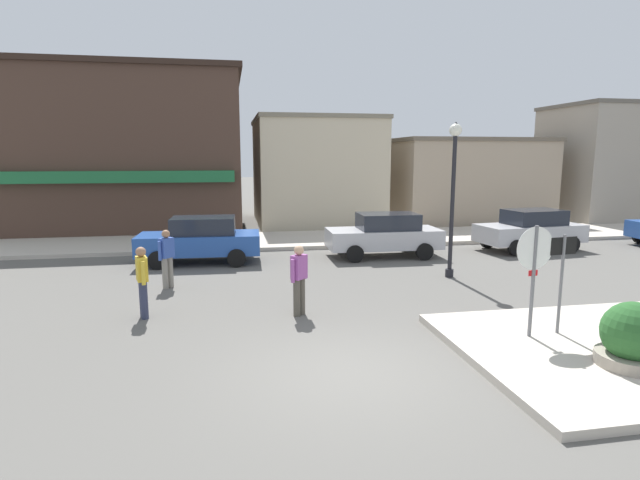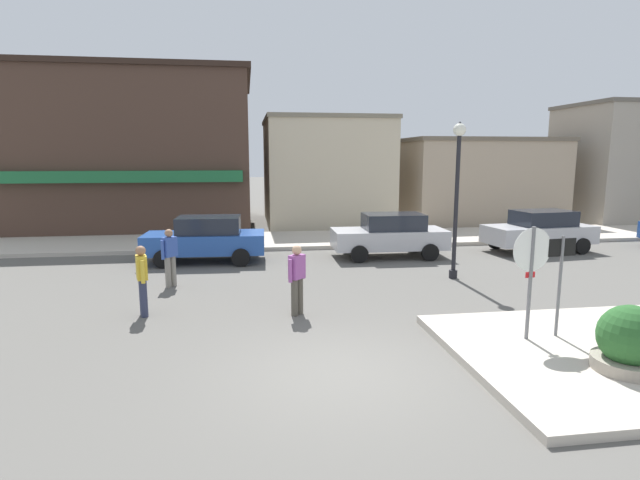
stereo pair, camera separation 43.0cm
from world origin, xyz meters
The scene contains 16 objects.
ground_plane centered at (0.00, 0.00, 0.00)m, with size 160.00×160.00×0.00m, color #5B5954.
sidewalk_corner centered at (5.30, -0.07, 0.07)m, with size 6.40×4.80×0.15m, color beige.
kerb_far centered at (0.00, 13.06, 0.07)m, with size 80.00×4.00×0.15m, color beige.
stop_sign centered at (3.69, 0.70, 1.52)m, with size 0.82×0.12×2.30m.
one_way_sign centered at (4.34, 0.77, 1.33)m, with size 0.60×0.09×2.10m.
planter centered at (4.53, -0.85, 0.56)m, with size 1.10×1.10×1.23m.
lamp_post centered at (4.50, 6.01, 2.96)m, with size 0.36×0.36×4.54m.
parked_car_nearest centered at (-2.90, 9.41, 0.81)m, with size 4.07×2.00×1.56m.
parked_car_second centered at (3.53, 9.34, 0.81)m, with size 4.04×1.95×1.56m.
parked_car_third centered at (9.41, 9.51, 0.81)m, with size 4.16×2.20×1.56m.
pedestrian_crossing_near centered at (-0.42, 3.23, 0.87)m, with size 0.45×0.45×1.61m.
pedestrian_crossing_far centered at (-3.63, 6.22, 0.87)m, with size 0.44×0.47×1.61m.
pedestrian_kerb_side centered at (-3.86, 3.67, 0.87)m, with size 0.31×0.55×1.61m.
building_corner_shop centered at (-7.27, 19.77, 3.81)m, with size 12.22×9.93×7.61m.
building_storefront_left_near centered at (2.69, 19.13, 2.77)m, with size 6.36×7.12×5.54m.
building_storefront_left_mid centered at (10.95, 19.22, 2.26)m, with size 8.18×7.50×4.52m.
Camera 2 is at (-1.51, -7.66, 3.57)m, focal length 28.00 mm.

